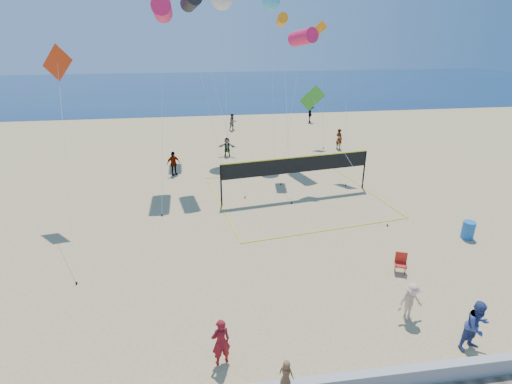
{
  "coord_description": "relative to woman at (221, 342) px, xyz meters",
  "views": [
    {
      "loc": [
        -3.23,
        -11.1,
        9.89
      ],
      "look_at": [
        -1.32,
        2.0,
        4.4
      ],
      "focal_mm": 28.0,
      "sensor_mm": 36.0,
      "label": 1
    }
  ],
  "objects": [
    {
      "name": "bystander_a",
      "position": [
        8.26,
        -0.59,
        0.08
      ],
      "size": [
        1.02,
        0.87,
        1.84
      ],
      "primitive_type": "imported",
      "rotation": [
        0.0,
        0.0,
        0.21
      ],
      "color": "#334281",
      "rests_on": "ground"
    },
    {
      "name": "far_person_1",
      "position": [
        1.9,
        21.91,
        -0.06
      ],
      "size": [
        1.51,
        0.76,
        1.55
      ],
      "primitive_type": "imported",
      "rotation": [
        0.0,
        0.0,
        -0.22
      ],
      "color": "gray",
      "rests_on": "ground"
    },
    {
      "name": "ground",
      "position": [
        2.92,
        1.39,
        -0.84
      ],
      "size": [
        120.0,
        120.0,
        0.0
      ],
      "primitive_type": "plane",
      "color": "tan",
      "rests_on": "ground"
    },
    {
      "name": "kite_3",
      "position": [
        -7.15,
        12.35,
        6.99
      ],
      "size": [
        2.45,
        8.08,
        9.15
      ],
      "rotation": [
        0.0,
        0.0,
        -0.25
      ],
      "color": "red",
      "rests_on": "ground"
    },
    {
      "name": "ocean",
      "position": [
        2.92,
        63.39,
        -0.82
      ],
      "size": [
        140.0,
        50.0,
        0.03
      ],
      "primitive_type": "cube",
      "color": "navy",
      "rests_on": "ground"
    },
    {
      "name": "kite_10",
      "position": [
        7.32,
        19.68,
        8.36
      ],
      "size": [
        3.27,
        6.16,
        9.9
      ],
      "rotation": [
        0.0,
        0.0,
        0.31
      ],
      "color": "#EC1B52",
      "rests_on": "ground"
    },
    {
      "name": "kite_7",
      "position": [
        5.37,
        21.79,
        10.79
      ],
      "size": [
        1.76,
        4.29,
        12.32
      ],
      "rotation": [
        0.0,
        0.0,
        0.38
      ],
      "color": "#3DB6E8",
      "rests_on": "ground"
    },
    {
      "name": "far_person_2",
      "position": [
        11.71,
        22.65,
        0.05
      ],
      "size": [
        0.7,
        0.77,
        1.77
      ],
      "primitive_type": "imported",
      "rotation": [
        0.0,
        0.0,
        2.11
      ],
      "color": "gray",
      "rests_on": "ground"
    },
    {
      "name": "far_person_4",
      "position": [
        12.08,
        33.22,
        0.1
      ],
      "size": [
        1.11,
        1.39,
        1.89
      ],
      "primitive_type": "imported",
      "rotation": [
        0.0,
        0.0,
        1.18
      ],
      "color": "gray",
      "rests_on": "ground"
    },
    {
      "name": "far_person_0",
      "position": [
        -2.25,
        17.91,
        0.03
      ],
      "size": [
        1.1,
        0.86,
        1.75
      ],
      "primitive_type": "imported",
      "rotation": [
        0.0,
        0.0,
        0.49
      ],
      "color": "gray",
      "rests_on": "ground"
    },
    {
      "name": "bystander_b",
      "position": [
        6.87,
        1.09,
        -0.09
      ],
      "size": [
        1.04,
        0.69,
        1.51
      ],
      "primitive_type": "imported",
      "rotation": [
        0.0,
        0.0,
        0.14
      ],
      "color": "#D9B191",
      "rests_on": "ground"
    },
    {
      "name": "woman",
      "position": [
        0.0,
        0.0,
        0.0
      ],
      "size": [
        0.7,
        0.56,
        1.68
      ],
      "primitive_type": "imported",
      "rotation": [
        0.0,
        0.0,
        3.43
      ],
      "color": "maroon",
      "rests_on": "ground"
    },
    {
      "name": "trash_barrel",
      "position": [
        12.81,
        6.33,
        -0.39
      ],
      "size": [
        0.67,
        0.67,
        0.9
      ],
      "primitive_type": "cylinder",
      "rotation": [
        0.0,
        0.0,
        -0.12
      ],
      "color": "#1B62B3",
      "rests_on": "ground"
    },
    {
      "name": "volleyball_net",
      "position": [
        5.5,
        12.84,
        0.96
      ],
      "size": [
        11.06,
        10.93,
        2.6
      ],
      "rotation": [
        0.0,
        0.0,
        0.15
      ],
      "color": "black",
      "rests_on": "ground"
    },
    {
      "name": "kite_4",
      "position": [
        6.93,
        14.32,
        4.65
      ],
      "size": [
        3.49,
        6.71,
        6.61
      ],
      "rotation": [
        0.0,
        0.0,
        0.18
      ],
      "color": "green",
      "rests_on": "ground"
    },
    {
      "name": "kite_2",
      "position": [
        5.57,
        18.61,
        9.46
      ],
      "size": [
        1.05,
        7.8,
        10.78
      ],
      "rotation": [
        0.0,
        0.0,
        -0.12
      ],
      "color": "orange",
      "rests_on": "ground"
    },
    {
      "name": "far_person_3",
      "position": [
        3.17,
        30.67,
        0.01
      ],
      "size": [
        1.02,
        0.93,
        1.71
      ],
      "primitive_type": "imported",
      "rotation": [
        0.0,
        0.0,
        0.41
      ],
      "color": "gray",
      "rests_on": "ground"
    },
    {
      "name": "kite_1",
      "position": [
        -0.34,
        17.32,
        10.52
      ],
      "size": [
        3.41,
        5.61,
        12.01
      ],
      "rotation": [
        0.0,
        0.0,
        0.2
      ],
      "color": "black",
      "rests_on": "ground"
    },
    {
      "name": "toddler",
      "position": [
        1.7,
        -1.68,
        0.2
      ],
      "size": [
        0.51,
        0.47,
        0.87
      ],
      "primitive_type": "imported",
      "rotation": [
        0.0,
        0.0,
        2.56
      ],
      "color": "brown",
      "rests_on": "seawall"
    },
    {
      "name": "kite_0",
      "position": [
        -2.11,
        17.25,
        10.01
      ],
      "size": [
        1.24,
        7.57,
        11.62
      ],
      "rotation": [
        0.0,
        0.0,
        0.03
      ],
      "color": "#EC1B52",
      "rests_on": "ground"
    },
    {
      "name": "camp_chair",
      "position": [
        8.01,
        3.98,
        -0.33
      ],
      "size": [
        0.63,
        0.73,
        1.02
      ],
      "rotation": [
        0.0,
        0.0,
        -0.39
      ],
      "color": "red",
      "rests_on": "ground"
    },
    {
      "name": "kite_9",
      "position": [
        10.5,
        25.95,
        8.12
      ],
      "size": [
        1.33,
        3.52,
        10.44
      ],
      "rotation": [
        0.0,
        0.0,
        0.17
      ],
      "color": "orange",
      "rests_on": "ground"
    }
  ]
}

